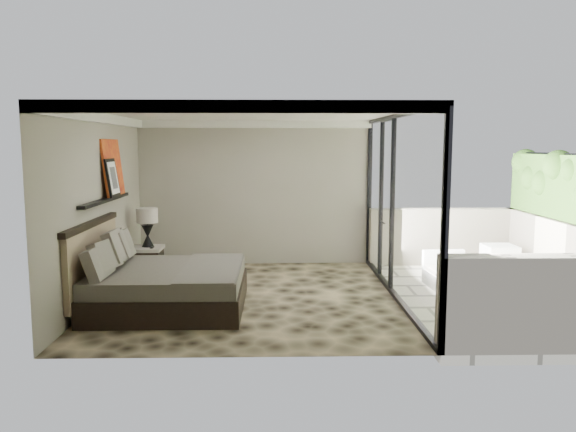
{
  "coord_description": "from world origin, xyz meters",
  "views": [
    {
      "loc": [
        0.41,
        -8.46,
        2.32
      ],
      "look_at": [
        0.61,
        0.4,
        1.21
      ],
      "focal_mm": 35.0,
      "sensor_mm": 36.0,
      "label": 1
    }
  ],
  "objects_px": {
    "table_lamp": "(147,222)",
    "lounger": "(457,281)",
    "bed": "(162,284)",
    "ottoman": "(499,260)",
    "nightstand": "(146,260)"
  },
  "relations": [
    {
      "from": "table_lamp",
      "to": "lounger",
      "type": "distance_m",
      "value": 5.41
    },
    {
      "from": "nightstand",
      "to": "bed",
      "type": "bearing_deg",
      "value": -60.34
    },
    {
      "from": "table_lamp",
      "to": "bed",
      "type": "bearing_deg",
      "value": -72.48
    },
    {
      "from": "nightstand",
      "to": "table_lamp",
      "type": "bearing_deg",
      "value": 48.8
    },
    {
      "from": "ottoman",
      "to": "nightstand",
      "type": "bearing_deg",
      "value": 179.03
    },
    {
      "from": "bed",
      "to": "nightstand",
      "type": "bearing_deg",
      "value": 108.44
    },
    {
      "from": "ottoman",
      "to": "lounger",
      "type": "xyz_separation_m",
      "value": [
        -1.14,
        -1.15,
        -0.1
      ]
    },
    {
      "from": "bed",
      "to": "ottoman",
      "type": "distance_m",
      "value": 6.01
    },
    {
      "from": "bed",
      "to": "ottoman",
      "type": "height_order",
      "value": "bed"
    },
    {
      "from": "table_lamp",
      "to": "ottoman",
      "type": "distance_m",
      "value": 6.38
    },
    {
      "from": "nightstand",
      "to": "ottoman",
      "type": "xyz_separation_m",
      "value": [
        6.37,
        -0.11,
        -0.01
      ]
    },
    {
      "from": "table_lamp",
      "to": "ottoman",
      "type": "xyz_separation_m",
      "value": [
        6.34,
        -0.13,
        -0.69
      ]
    },
    {
      "from": "ottoman",
      "to": "lounger",
      "type": "distance_m",
      "value": 1.62
    },
    {
      "from": "nightstand",
      "to": "ottoman",
      "type": "bearing_deg",
      "value": 10.25
    },
    {
      "from": "bed",
      "to": "nightstand",
      "type": "relative_size",
      "value": 3.82
    }
  ]
}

